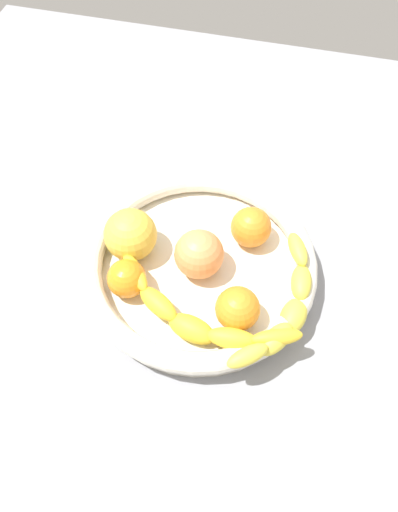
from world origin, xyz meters
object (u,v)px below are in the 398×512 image
Objects in this scene: banana_draped_left at (286,309)px; fruit_bowl at (199,266)px; orange_mid_left at (238,309)px; peach_blush at (198,255)px; apple_yellow at (130,235)px; orange_front at (251,227)px; orange_mid_right at (127,279)px; banana_draped_right at (196,319)px.

fruit_bowl is at bearing -111.70° from banana_draped_left.
orange_mid_left is 0.85× the size of peach_blush.
banana_draped_left reaches higher than fruit_bowl.
fruit_bowl is 4.40× the size of apple_yellow.
orange_front reaches higher than fruit_bowl.
banana_draped_left is 4.23× the size of orange_mid_right.
banana_draped_left reaches higher than banana_draped_right.
orange_mid_right is at bearing -56.81° from peach_blush.
apple_yellow is (-0.83, -9.95, 0.30)cm from peach_blush.
fruit_bowl is 9.88cm from orange_mid_left.
fruit_bowl is 9.59cm from banana_draped_right.
orange_front is at bearing 130.32° from orange_mid_right.
orange_mid_right reaches higher than banana_draped_right.
banana_draped_right is at bearing -14.61° from orange_front.
orange_front is 13.46cm from orange_mid_left.
apple_yellow reaches higher than orange_mid_left.
apple_yellow is (6.03, -16.09, 0.81)cm from orange_front.
peach_blush is 0.92× the size of apple_yellow.
banana_draped_right is 3.81× the size of peach_blush.
orange_mid_left reaches higher than orange_mid_right.
orange_front is 17.20cm from apple_yellow.
banana_draped_right is at bearing 71.57° from orange_mid_right.
apple_yellow is at bearing -94.79° from peach_blush.
banana_draped_left is 0.86× the size of banana_draped_right.
banana_draped_right is 9.31cm from peach_blush.
peach_blush reaches higher than banana_draped_left.
fruit_bowl is 3.00cm from peach_blush.
orange_mid_right is (12.41, -14.62, -0.27)cm from orange_front.
banana_draped_right is 4.93× the size of orange_mid_right.
orange_mid_left is 15.43cm from orange_mid_right.
fruit_bowl is 6.19× the size of orange_mid_right.
orange_front is at bearing 138.17° from peach_blush.
orange_mid_left is at bearing 46.41° from peach_blush.
orange_front is 1.00× the size of orange_mid_left.
fruit_bowl is at bearing 123.55° from orange_mid_right.
fruit_bowl is at bearing -134.75° from orange_mid_left.
fruit_bowl is 1.25× the size of banana_draped_right.
peach_blush is (-4.99, -13.05, 0.71)cm from banana_draped_left.
peach_blush reaches higher than fruit_bowl.
banana_draped_right reaches higher than fruit_bowl.
orange_mid_right is 10.17cm from peach_blush.
orange_mid_left is 0.78× the size of apple_yellow.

